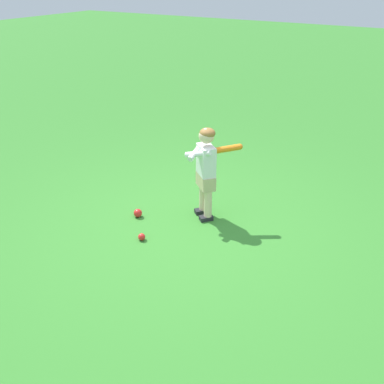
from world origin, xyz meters
The scene contains 4 objects.
ground_plane centered at (0.00, 0.00, 0.00)m, with size 40.00×40.00×0.00m, color #38842D.
child_batter centered at (-0.07, -0.35, 0.65)m, with size 0.54×0.43×1.08m.
play_ball_by_bucket centered at (0.27, 0.44, 0.04)m, with size 0.08×0.08×0.08m, color red.
play_ball_far_right centered at (0.60, 0.07, 0.05)m, with size 0.10×0.10×0.10m, color red.
Camera 1 is at (-2.24, 3.55, 2.61)m, focal length 41.15 mm.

